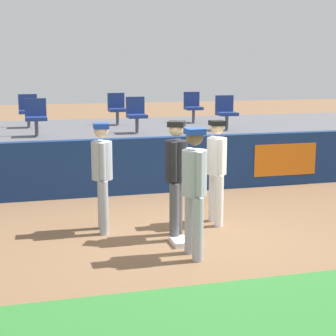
# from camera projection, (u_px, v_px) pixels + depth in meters

# --- Properties ---
(ground_plane) EXTENTS (60.00, 60.00, 0.00)m
(ground_plane) POSITION_uv_depth(u_px,v_px,m) (191.00, 240.00, 8.43)
(ground_plane) COLOR brown
(grass_foreground_strip) EXTENTS (18.00, 2.80, 0.01)m
(grass_foreground_strip) POSITION_uv_depth(u_px,v_px,m) (281.00, 334.00, 5.48)
(grass_foreground_strip) COLOR #2D722D
(grass_foreground_strip) RESTS_ON ground_plane
(first_base) EXTENTS (0.40, 0.40, 0.08)m
(first_base) POSITION_uv_depth(u_px,v_px,m) (185.00, 241.00, 8.22)
(first_base) COLOR white
(first_base) RESTS_ON ground_plane
(player_fielder_home) EXTENTS (0.35, 0.56, 1.79)m
(player_fielder_home) POSITION_uv_depth(u_px,v_px,m) (217.00, 165.00, 9.10)
(player_fielder_home) COLOR white
(player_fielder_home) RESTS_ON ground_plane
(player_runner_visitor) EXTENTS (0.37, 0.52, 1.85)m
(player_runner_visitor) POSITION_uv_depth(u_px,v_px,m) (194.00, 184.00, 7.48)
(player_runner_visitor) COLOR #9EA3AD
(player_runner_visitor) RESTS_ON ground_plane
(player_coach_visitor) EXTENTS (0.36, 0.50, 1.79)m
(player_coach_visitor) POSITION_uv_depth(u_px,v_px,m) (102.00, 170.00, 8.66)
(player_coach_visitor) COLOR #9EA3AD
(player_coach_visitor) RESTS_ON ground_plane
(player_umpire) EXTENTS (0.47, 0.48, 1.86)m
(player_umpire) POSITION_uv_depth(u_px,v_px,m) (176.00, 171.00, 8.35)
(player_umpire) COLOR #4C4C51
(player_umpire) RESTS_ON ground_plane
(field_wall) EXTENTS (18.00, 0.26, 1.19)m
(field_wall) POSITION_uv_depth(u_px,v_px,m) (146.00, 165.00, 11.37)
(field_wall) COLOR navy
(field_wall) RESTS_ON ground_plane
(bleacher_platform) EXTENTS (18.00, 4.80, 1.12)m
(bleacher_platform) POSITION_uv_depth(u_px,v_px,m) (124.00, 149.00, 13.82)
(bleacher_platform) COLOR #59595E
(bleacher_platform) RESTS_ON ground_plane
(seat_front_center) EXTENTS (0.44, 0.44, 0.84)m
(seat_front_center) POSITION_uv_depth(u_px,v_px,m) (136.00, 113.00, 12.57)
(seat_front_center) COLOR #4C4C51
(seat_front_center) RESTS_ON bleacher_platform
(seat_back_center) EXTENTS (0.45, 0.44, 0.84)m
(seat_back_center) POSITION_uv_depth(u_px,v_px,m) (117.00, 107.00, 14.24)
(seat_back_center) COLOR #4C4C51
(seat_back_center) RESTS_ON bleacher_platform
(seat_back_right) EXTENTS (0.45, 0.44, 0.84)m
(seat_back_right) POSITION_uv_depth(u_px,v_px,m) (193.00, 105.00, 14.77)
(seat_back_right) COLOR #4C4C51
(seat_back_right) RESTS_ON bleacher_platform
(seat_front_left) EXTENTS (0.48, 0.44, 0.84)m
(seat_front_left) POSITION_uv_depth(u_px,v_px,m) (36.00, 115.00, 11.99)
(seat_front_left) COLOR #4C4C51
(seat_front_left) RESTS_ON bleacher_platform
(seat_front_right) EXTENTS (0.46, 0.44, 0.84)m
(seat_front_right) POSITION_uv_depth(u_px,v_px,m) (226.00, 111.00, 13.14)
(seat_front_right) COLOR #4C4C51
(seat_front_right) RESTS_ON bleacher_platform
(seat_back_left) EXTENTS (0.47, 0.44, 0.84)m
(seat_back_left) POSITION_uv_depth(u_px,v_px,m) (28.00, 109.00, 13.66)
(seat_back_left) COLOR #4C4C51
(seat_back_left) RESTS_ON bleacher_platform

